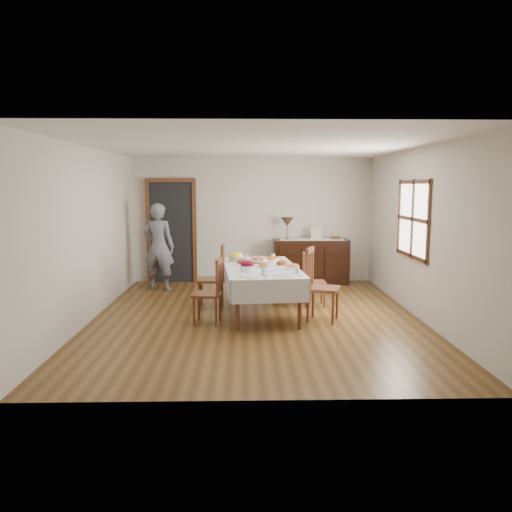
{
  "coord_description": "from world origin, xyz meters",
  "views": [
    {
      "loc": [
        -0.18,
        -7.49,
        2.02
      ],
      "look_at": [
        0.0,
        0.1,
        0.95
      ],
      "focal_mm": 35.0,
      "sensor_mm": 36.0,
      "label": 1
    }
  ],
  "objects_px": {
    "chair_left_far": "(214,276)",
    "sideboard": "(311,261)",
    "dining_table": "(261,272)",
    "person": "(159,244)",
    "table_lamp": "(287,222)",
    "chair_right_far": "(311,279)",
    "chair_left_near": "(210,291)",
    "chair_right_near": "(319,284)"
  },
  "relations": [
    {
      "from": "sideboard",
      "to": "table_lamp",
      "type": "height_order",
      "value": "table_lamp"
    },
    {
      "from": "chair_right_near",
      "to": "table_lamp",
      "type": "relative_size",
      "value": 2.41
    },
    {
      "from": "dining_table",
      "to": "chair_right_far",
      "type": "xyz_separation_m",
      "value": [
        0.87,
        0.49,
        -0.21
      ]
    },
    {
      "from": "person",
      "to": "table_lamp",
      "type": "distance_m",
      "value": 2.63
    },
    {
      "from": "dining_table",
      "to": "chair_left_far",
      "type": "xyz_separation_m",
      "value": [
        -0.76,
        0.39,
        -0.13
      ]
    },
    {
      "from": "chair_right_far",
      "to": "dining_table",
      "type": "bearing_deg",
      "value": 119.48
    },
    {
      "from": "person",
      "to": "chair_right_near",
      "type": "bearing_deg",
      "value": 152.83
    },
    {
      "from": "chair_left_far",
      "to": "chair_right_far",
      "type": "bearing_deg",
      "value": 94.15
    },
    {
      "from": "chair_right_near",
      "to": "table_lamp",
      "type": "distance_m",
      "value": 2.96
    },
    {
      "from": "dining_table",
      "to": "table_lamp",
      "type": "distance_m",
      "value": 2.58
    },
    {
      "from": "chair_left_near",
      "to": "person",
      "type": "relative_size",
      "value": 0.54
    },
    {
      "from": "table_lamp",
      "to": "sideboard",
      "type": "bearing_deg",
      "value": 3.16
    },
    {
      "from": "chair_left_near",
      "to": "chair_right_near",
      "type": "relative_size",
      "value": 0.87
    },
    {
      "from": "chair_left_near",
      "to": "chair_left_far",
      "type": "distance_m",
      "value": 0.94
    },
    {
      "from": "chair_left_near",
      "to": "chair_right_far",
      "type": "relative_size",
      "value": 1.07
    },
    {
      "from": "dining_table",
      "to": "chair_left_far",
      "type": "distance_m",
      "value": 0.87
    },
    {
      "from": "sideboard",
      "to": "dining_table",
      "type": "bearing_deg",
      "value": -114.52
    },
    {
      "from": "dining_table",
      "to": "chair_right_near",
      "type": "distance_m",
      "value": 0.97
    },
    {
      "from": "chair_left_near",
      "to": "chair_left_far",
      "type": "height_order",
      "value": "chair_left_far"
    },
    {
      "from": "sideboard",
      "to": "chair_right_far",
      "type": "bearing_deg",
      "value": -97.22
    },
    {
      "from": "chair_right_near",
      "to": "sideboard",
      "type": "height_order",
      "value": "chair_right_near"
    },
    {
      "from": "dining_table",
      "to": "chair_right_far",
      "type": "distance_m",
      "value": 1.02
    },
    {
      "from": "dining_table",
      "to": "chair_right_near",
      "type": "bearing_deg",
      "value": -31.82
    },
    {
      "from": "dining_table",
      "to": "chair_left_near",
      "type": "distance_m",
      "value": 0.96
    },
    {
      "from": "chair_left_far",
      "to": "sideboard",
      "type": "height_order",
      "value": "chair_left_far"
    },
    {
      "from": "person",
      "to": "table_lamp",
      "type": "xyz_separation_m",
      "value": [
        2.55,
        0.53,
        0.37
      ]
    },
    {
      "from": "chair_left_far",
      "to": "chair_right_near",
      "type": "relative_size",
      "value": 0.96
    },
    {
      "from": "person",
      "to": "sideboard",
      "type": "bearing_deg",
      "value": -156.89
    },
    {
      "from": "sideboard",
      "to": "person",
      "type": "height_order",
      "value": "person"
    },
    {
      "from": "dining_table",
      "to": "person",
      "type": "bearing_deg",
      "value": 130.54
    },
    {
      "from": "chair_right_near",
      "to": "person",
      "type": "xyz_separation_m",
      "value": [
        -2.78,
        2.33,
        0.34
      ]
    },
    {
      "from": "chair_right_near",
      "to": "person",
      "type": "bearing_deg",
      "value": 69.74
    },
    {
      "from": "chair_right_far",
      "to": "sideboard",
      "type": "relative_size",
      "value": 0.59
    },
    {
      "from": "person",
      "to": "table_lamp",
      "type": "height_order",
      "value": "person"
    },
    {
      "from": "chair_left_far",
      "to": "sideboard",
      "type": "distance_m",
      "value": 2.79
    },
    {
      "from": "chair_right_near",
      "to": "person",
      "type": "height_order",
      "value": "person"
    },
    {
      "from": "person",
      "to": "table_lamp",
      "type": "bearing_deg",
      "value": -155.52
    },
    {
      "from": "sideboard",
      "to": "person",
      "type": "xyz_separation_m",
      "value": [
        -3.04,
        -0.55,
        0.44
      ]
    },
    {
      "from": "dining_table",
      "to": "sideboard",
      "type": "distance_m",
      "value": 2.7
    },
    {
      "from": "dining_table",
      "to": "chair_left_near",
      "type": "bearing_deg",
      "value": -149.21
    },
    {
      "from": "chair_right_near",
      "to": "table_lamp",
      "type": "height_order",
      "value": "table_lamp"
    },
    {
      "from": "chair_right_near",
      "to": "chair_right_far",
      "type": "distance_m",
      "value": 0.93
    }
  ]
}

